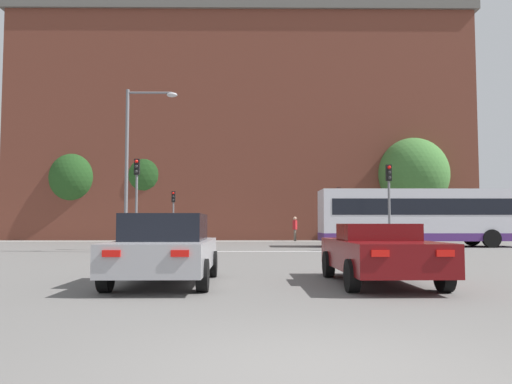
% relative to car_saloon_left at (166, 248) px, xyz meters
% --- Properties ---
extents(ground_plane, '(400.00, 400.00, 0.00)m').
position_rel_car_saloon_left_xyz_m(ground_plane, '(2.49, -6.55, -0.77)').
color(ground_plane, '#605E5B').
extents(stop_line_strip, '(9.36, 0.30, 0.01)m').
position_rel_car_saloon_left_xyz_m(stop_line_strip, '(2.49, 12.72, -0.77)').
color(stop_line_strip, silver).
rests_on(stop_line_strip, ground_plane).
extents(far_pavement, '(70.40, 2.50, 0.01)m').
position_rel_car_saloon_left_xyz_m(far_pavement, '(2.49, 26.36, -0.77)').
color(far_pavement, gray).
rests_on(far_pavement, ground_plane).
extents(brick_civic_building, '(39.21, 13.89, 28.08)m').
position_rel_car_saloon_left_xyz_m(brick_civic_building, '(0.84, 35.36, 9.73)').
color(brick_civic_building, brown).
rests_on(brick_civic_building, ground_plane).
extents(car_saloon_left, '(2.12, 4.44, 1.53)m').
position_rel_car_saloon_left_xyz_m(car_saloon_left, '(0.00, 0.00, 0.00)').
color(car_saloon_left, '#9E9EA3').
rests_on(car_saloon_left, ground_plane).
extents(car_roadster_right, '(2.07, 4.40, 1.32)m').
position_rel_car_saloon_left_xyz_m(car_roadster_right, '(4.70, -0.05, -0.09)').
color(car_roadster_right, '#600C0F').
rests_on(car_roadster_right, ground_plane).
extents(bus_crossing_lead, '(11.38, 2.72, 3.25)m').
position_rel_car_saloon_left_xyz_m(bus_crossing_lead, '(11.52, 17.47, 0.97)').
color(bus_crossing_lead, silver).
rests_on(bus_crossing_lead, ground_plane).
extents(traffic_light_far_left, '(0.26, 0.31, 3.71)m').
position_rel_car_saloon_left_xyz_m(traffic_light_far_left, '(-3.91, 25.83, 1.75)').
color(traffic_light_far_left, slate).
rests_on(traffic_light_far_left, ground_plane).
extents(traffic_light_far_right, '(0.26, 0.31, 4.02)m').
position_rel_car_saloon_left_xyz_m(traffic_light_far_right, '(8.38, 25.99, 1.94)').
color(traffic_light_far_right, slate).
rests_on(traffic_light_far_right, ground_plane).
extents(traffic_light_near_right, '(0.26, 0.31, 4.20)m').
position_rel_car_saloon_left_xyz_m(traffic_light_near_right, '(8.59, 13.14, 2.05)').
color(traffic_light_near_right, slate).
rests_on(traffic_light_near_right, ground_plane).
extents(traffic_light_near_left, '(0.26, 0.31, 4.56)m').
position_rel_car_saloon_left_xyz_m(traffic_light_near_left, '(-3.86, 13.80, 2.27)').
color(traffic_light_near_left, slate).
rests_on(traffic_light_near_left, ground_plane).
extents(street_lamp_junction, '(2.42, 0.36, 7.62)m').
position_rel_car_saloon_left_xyz_m(street_lamp_junction, '(-3.54, 12.11, 3.89)').
color(street_lamp_junction, slate).
rests_on(street_lamp_junction, ground_plane).
extents(pedestrian_waiting, '(0.37, 0.46, 1.84)m').
position_rel_car_saloon_left_xyz_m(pedestrian_waiting, '(5.15, 26.53, 0.32)').
color(pedestrian_waiting, brown).
rests_on(pedestrian_waiting, ground_plane).
extents(tree_by_building, '(5.65, 5.65, 8.21)m').
position_rel_car_saloon_left_xyz_m(tree_by_building, '(14.87, 28.76, 4.47)').
color(tree_by_building, '#4C3823').
rests_on(tree_by_building, ground_plane).
extents(tree_kerbside, '(5.89, 5.89, 8.31)m').
position_rel_car_saloon_left_xyz_m(tree_kerbside, '(-6.78, 31.36, 4.44)').
color(tree_kerbside, '#4C3823').
rests_on(tree_kerbside, ground_plane).
extents(tree_distant, '(5.03, 5.03, 7.68)m').
position_rel_car_saloon_left_xyz_m(tree_distant, '(-12.57, 30.44, 4.25)').
color(tree_distant, '#4C3823').
rests_on(tree_distant, ground_plane).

